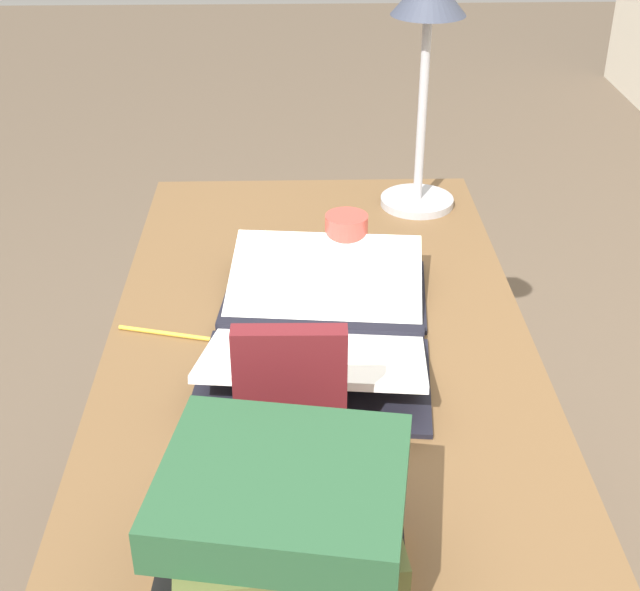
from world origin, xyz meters
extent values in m
cube|color=brown|center=(0.00, 0.00, 0.75)|extent=(1.32, 0.68, 0.03)
cube|color=brown|center=(-0.61, -0.29, 0.37)|extent=(0.06, 0.06, 0.73)
cube|color=brown|center=(-0.61, 0.29, 0.37)|extent=(0.06, 0.06, 0.73)
cube|color=black|center=(-0.03, 0.00, 0.78)|extent=(0.06, 0.33, 0.02)
cube|color=black|center=(-0.16, 0.01, 0.77)|extent=(0.27, 0.36, 0.01)
cube|color=black|center=(0.10, -0.01, 0.77)|extent=(0.27, 0.36, 0.01)
cube|color=white|center=(-0.15, 0.01, 0.80)|extent=(0.25, 0.35, 0.07)
cube|color=white|center=(0.09, -0.01, 0.80)|extent=(0.25, 0.35, 0.07)
cube|color=#BC8933|center=(0.47, -0.05, 0.78)|extent=(0.20, 0.28, 0.02)
cube|color=black|center=(0.47, -0.05, 0.81)|extent=(0.18, 0.27, 0.04)
cube|color=brown|center=(0.47, -0.05, 0.85)|extent=(0.23, 0.25, 0.04)
cube|color=#234C2D|center=(0.47, -0.05, 0.90)|extent=(0.26, 0.29, 0.05)
cube|color=maroon|center=(0.27, -0.05, 0.87)|extent=(0.03, 0.14, 0.20)
cylinder|color=#ADADB2|center=(-0.52, 0.22, 0.78)|extent=(0.15, 0.15, 0.02)
cylinder|color=#ADADB2|center=(-0.52, 0.22, 0.97)|extent=(0.02, 0.02, 0.37)
cylinder|color=#B74238|center=(-0.26, 0.05, 0.82)|extent=(0.08, 0.08, 0.10)
torus|color=#B74238|center=(-0.30, 0.07, 0.82)|extent=(0.05, 0.03, 0.05)
cylinder|color=gold|center=(-0.03, -0.24, 0.77)|extent=(0.05, 0.16, 0.01)
camera|label=1|loc=(1.17, -0.03, 1.54)|focal=50.00mm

